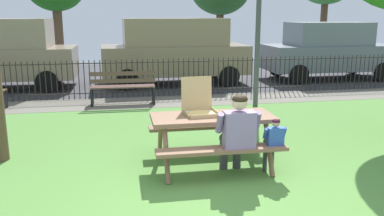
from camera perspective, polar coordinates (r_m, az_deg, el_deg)
ground at (r=6.18m, az=0.45°, el=-8.22°), size 28.00×10.69×0.02m
cobblestone_walkway at (r=10.60m, az=-4.28°, el=0.87°), size 28.00×1.40×0.01m
street_asphalt at (r=15.06m, az=-6.16°, el=4.48°), size 28.00×7.70×0.01m
picnic_table_foreground at (r=6.05m, az=2.87°, el=-2.63°), size 1.81×1.49×0.79m
pizza_box_open at (r=6.10m, az=1.07°, el=0.15°), size 0.51×0.54×0.53m
pizza_slice_on_table at (r=6.05m, az=4.71°, el=-0.90°), size 0.28×0.28×0.02m
adult_at_table at (r=5.63m, az=6.33°, el=-3.28°), size 0.61×0.59×1.19m
child_at_table at (r=5.81m, az=11.29°, el=-4.48°), size 0.32×0.31×0.84m
iron_fence_streetside at (r=11.18m, az=-4.72°, el=4.28°), size 20.89×0.03×1.03m
park_bench_center at (r=10.32m, az=-9.64°, el=2.77°), size 1.61×0.48×0.85m
parked_car_center at (r=13.19m, az=-2.42°, el=8.15°), size 4.65×2.05×2.08m
parked_car_right at (r=14.91m, az=18.57°, el=7.71°), size 4.41×1.93×1.94m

